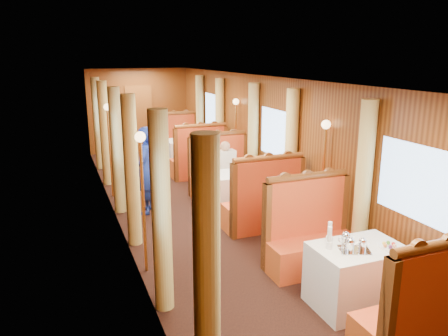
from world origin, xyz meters
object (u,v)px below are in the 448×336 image
table_far (187,154)px  rose_vase_far (185,133)px  banquette_near_fwd (424,320)px  passenger (226,164)px  teapot_back (345,240)px  tea_tray (354,250)px  steward (145,170)px  table_mid (240,192)px  banquette_far_fwd (199,160)px  banquette_near_aft (310,239)px  banquette_mid_aft (221,176)px  rose_vase_mid (239,163)px  fruit_plate (389,246)px  banquette_far_aft (177,145)px  teapot_left (350,247)px  teapot_right (362,246)px  banquette_mid_fwd (263,206)px  table_near (357,276)px

table_far → rose_vase_far: size_ratio=2.92×
banquette_near_fwd → passenger: banquette_near_fwd is taller
teapot_back → tea_tray: bearing=-68.9°
tea_tray → teapot_back: size_ratio=2.14×
steward → passenger: (1.67, 0.18, -0.08)m
table_mid → passenger: 0.81m
banquette_far_fwd → banquette_near_aft: bearing=-90.0°
banquette_mid_aft → table_far: size_ratio=1.28×
passenger → rose_vase_mid: bearing=-90.4°
tea_tray → rose_vase_mid: 3.60m
fruit_plate → rose_vase_far: rose_vase_far is taller
banquette_far_fwd → banquette_far_aft: size_ratio=1.00×
table_mid → rose_vase_mid: 0.55m
tea_tray → table_mid: bearing=88.0°
banquette_near_fwd → banquette_far_aft: bearing=90.0°
banquette_near_fwd → steward: 5.34m
banquette_far_fwd → rose_vase_mid: 2.51m
teapot_back → passenger: size_ratio=0.21×
tea_tray → teapot_left: teapot_left is taller
fruit_plate → banquette_far_fwd: bearing=92.8°
teapot_right → fruit_plate: size_ratio=0.61×
table_mid → steward: (-1.67, 0.54, 0.44)m
table_mid → banquette_far_fwd: size_ratio=0.78×
banquette_near_fwd → steward: size_ratio=0.82×
banquette_near_aft → teapot_back: bearing=-98.2°
banquette_mid_aft → teapot_left: bearing=-92.4°
teapot_right → rose_vase_mid: 3.62m
banquette_near_aft → teapot_right: bearing=-91.9°
banquette_mid_fwd → rose_vase_far: (-0.03, 4.50, 0.50)m
table_near → banquette_near_aft: (0.00, 1.01, 0.05)m
banquette_far_fwd → passenger: (-0.00, -1.77, 0.32)m
teapot_left → steward: bearing=117.3°
fruit_plate → banquette_mid_fwd: bearing=96.6°
table_mid → rose_vase_far: 3.53m
banquette_near_aft → teapot_back: (-0.13, -0.93, 0.39)m
teapot_left → table_mid: bearing=94.5°
table_mid → banquette_near_aft: bearing=-90.0°
banquette_far_aft → passenger: size_ratio=1.76×
banquette_mid_fwd → passenger: bearing=90.0°
banquette_far_aft → teapot_right: (-0.04, -8.10, 0.38)m
table_mid → banquette_mid_fwd: size_ratio=0.78×
banquette_far_aft → passenger: banquette_far_aft is taller
teapot_left → banquette_near_aft: bearing=87.5°
banquette_mid_aft → teapot_right: (-0.04, -4.60, 0.38)m
banquette_far_fwd → fruit_plate: size_ratio=5.71×
table_far → rose_vase_far: 0.55m
banquette_mid_aft → table_far: banquette_mid_aft is taller
teapot_back → passenger: bearing=104.9°
table_far → tea_tray: tea_tray is taller
steward → teapot_left: bearing=40.1°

